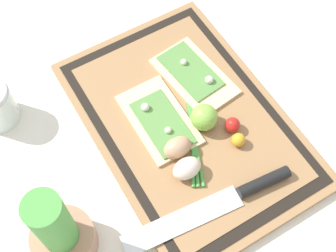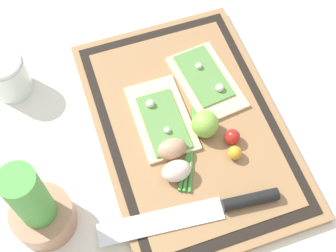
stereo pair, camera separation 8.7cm
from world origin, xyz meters
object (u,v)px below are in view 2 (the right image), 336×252
cherry_tomato_yellow (235,153)px  herb_pot (38,209)px  pizza_slice_far (162,119)px  sauce_jar (9,77)px  lime (205,124)px  knife (219,207)px  egg_pink (176,171)px  cherry_tomato_red (232,137)px  pizza_slice_near (206,81)px  egg_brown (172,149)px

cherry_tomato_yellow → herb_pot: bearing=90.8°
pizza_slice_far → sauce_jar: 0.31m
cherry_tomato_yellow → lime: bearing=26.2°
herb_pot → knife: bearing=-105.5°
egg_pink → cherry_tomato_yellow: egg_pink is taller
lime → cherry_tomato_red: lime is taller
cherry_tomato_red → cherry_tomato_yellow: 0.03m
pizza_slice_near → sauce_jar: sauce_jar is taller
egg_pink → pizza_slice_far: bearing=-5.7°
lime → cherry_tomato_yellow: 0.08m
knife → egg_brown: egg_brown is taller
herb_pot → sauce_jar: bearing=1.2°
pizza_slice_far → egg_brown: size_ratio=3.21×
knife → cherry_tomato_yellow: 0.11m
herb_pot → sauce_jar: herb_pot is taller
pizza_slice_near → cherry_tomato_red: bearing=179.3°
herb_pot → cherry_tomato_red: bearing=-84.3°
sauce_jar → pizza_slice_near: bearing=-108.8°
pizza_slice_far → sauce_jar: bearing=55.1°
egg_brown → herb_pot: bearing=100.6°
pizza_slice_near → lime: size_ratio=3.55×
lime → cherry_tomato_yellow: lime is taller
lime → herb_pot: (-0.07, 0.32, 0.02)m
pizza_slice_near → herb_pot: 0.40m
egg_pink → cherry_tomato_red: (0.03, -0.12, -0.00)m
egg_pink → lime: 0.11m
lime → cherry_tomato_red: (-0.04, -0.04, -0.01)m
egg_pink → cherry_tomato_yellow: 0.11m
pizza_slice_far → egg_brown: bearing=176.6°
egg_pink → cherry_tomato_red: 0.13m
knife → sauce_jar: sauce_jar is taller
egg_pink → cherry_tomato_yellow: size_ratio=2.06×
pizza_slice_far → lime: lime is taller
egg_brown → cherry_tomato_red: bearing=-95.2°
egg_pink → lime: size_ratio=1.05×
pizza_slice_far → knife: pizza_slice_far is taller
sauce_jar → cherry_tomato_red: bearing=-125.6°
egg_pink → herb_pot: (-0.00, 0.24, 0.03)m
knife → egg_brown: size_ratio=5.91×
egg_pink → knife: bearing=-149.3°
egg_pink → cherry_tomato_yellow: (0.00, -0.11, -0.01)m
pizza_slice_near → egg_pink: bearing=144.3°
egg_brown → sauce_jar: (0.25, 0.25, -0.00)m
cherry_tomato_yellow → pizza_slice_far: bearing=41.5°
pizza_slice_far → lime: 0.09m
cherry_tomato_red → sauce_jar: sauce_jar is taller
herb_pot → sauce_jar: size_ratio=2.21×
egg_brown → lime: size_ratio=1.05×
knife → herb_pot: (0.08, 0.29, 0.04)m
pizza_slice_near → pizza_slice_far: (-0.05, 0.11, 0.00)m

